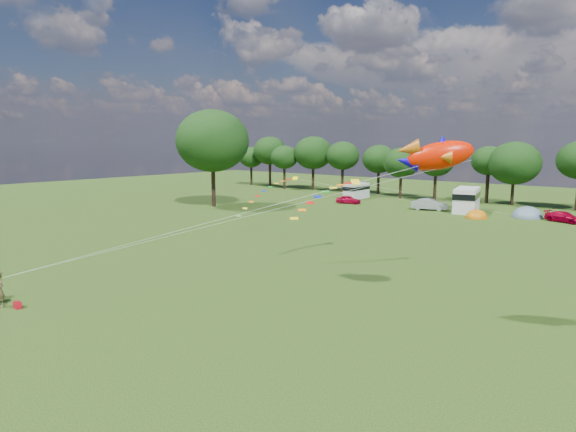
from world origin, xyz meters
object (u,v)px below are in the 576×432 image
Objects in this scene: big_tree at (212,141)px; car_c at (564,217)px; fish_kite at (434,155)px; tent_greyblue at (527,217)px; car_a at (349,200)px; car_b at (429,204)px; campervan_b at (356,190)px; campervan_c at (467,199)px; tent_orange at (476,218)px.

big_tree is 3.35× the size of car_c.
tent_greyblue is at bearing 70.21° from fish_kite.
fish_kite reaches higher than car_a.
car_b is 0.86× the size of campervan_b.
campervan_c is (16.05, 2.79, 1.05)m from car_a.
car_c reaches higher than tent_orange.
tent_greyblue reaches higher than tent_orange.
campervan_c is 41.19m from fish_kite.
car_c is (15.63, 0.40, -0.16)m from car_b.
car_a is 16.33m from campervan_c.
car_b reaches higher than car_c.
car_c is 4.25m from tent_greyblue.
campervan_b is at bearing 100.38° from car_c.
tent_orange is (-8.57, -3.18, -0.57)m from car_c.
campervan_b reaches higher than car_c.
campervan_b reaches higher than car_a.
tent_greyblue is 1.00× the size of fish_kite.
car_c is at bearing -105.47° from car_b.
car_a is 6.71m from campervan_b.
fish_kite reaches higher than car_b.
campervan_c is at bearing 178.69° from tent_greyblue.
tent_orange is (21.33, -7.83, -1.27)m from campervan_b.
campervan_c is (-11.36, 1.25, 1.05)m from car_c.
car_a is at bearing 78.54° from car_b.
big_tree is 30.32m from car_b.
car_a is at bearing 87.49° from campervan_c.
car_c is at bearing 20.35° from tent_orange.
car_c is 0.80× the size of campervan_b.
car_a is at bearing 48.18° from big_tree.
tent_orange is at bearing 129.57° from car_c.
campervan_c is (4.27, 1.66, 0.89)m from car_b.
tent_orange is at bearing -160.19° from campervan_c.
big_tree is at bearing 108.36° from campervan_c.
fish_kite is (40.71, -21.71, -0.74)m from big_tree.
car_a is at bearing 175.01° from tent_orange.
car_a is at bearing -159.59° from campervan_b.
fish_kite is at bearing -157.74° from car_a.
car_b is 1.10× the size of fish_kite.
car_b is at bearing 98.82° from campervan_c.
campervan_c is (28.95, 17.21, -7.37)m from big_tree.
car_c is 0.59× the size of campervan_c.
fish_kite is (4.47, -38.75, 8.26)m from tent_greyblue.
big_tree reaches higher than tent_orange.
car_b is (24.68, 15.55, -8.26)m from big_tree.
campervan_c is at bearing -85.76° from car_b.
tent_greyblue is 39.87m from fish_kite.
campervan_b is 18.86m from campervan_c.
car_b is 0.64× the size of campervan_c.
car_b is 7.62m from tent_orange.
big_tree reaches higher than campervan_c.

